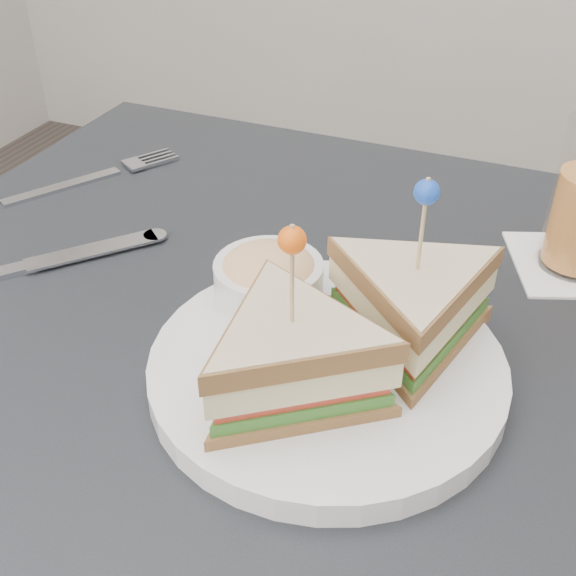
# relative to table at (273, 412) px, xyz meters

# --- Properties ---
(table) EXTENTS (0.80, 0.80, 0.75)m
(table) POSITION_rel_table_xyz_m (0.00, 0.00, 0.00)
(table) COLOR black
(table) RESTS_ON ground
(plate_meal) EXTENTS (0.30, 0.30, 0.16)m
(plate_meal) POSITION_rel_table_xyz_m (0.06, -0.02, 0.12)
(plate_meal) COLOR white
(plate_meal) RESTS_ON table
(cutlery_fork) EXTENTS (0.12, 0.19, 0.01)m
(cutlery_fork) POSITION_rel_table_xyz_m (-0.29, 0.19, 0.08)
(cutlery_fork) COLOR silver
(cutlery_fork) RESTS_ON table
(cutlery_knife) EXTENTS (0.16, 0.18, 0.01)m
(cutlery_knife) POSITION_rel_table_xyz_m (-0.24, 0.02, 0.08)
(cutlery_knife) COLOR silver
(cutlery_knife) RESTS_ON table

